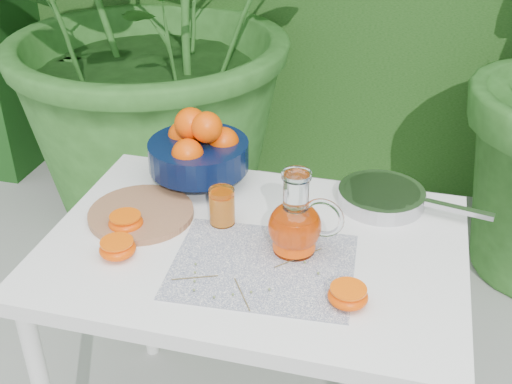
% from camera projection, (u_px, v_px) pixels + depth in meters
% --- Properties ---
extents(white_table, '(1.00, 0.70, 0.75)m').
position_uv_depth(white_table, '(254.00, 270.00, 1.58)').
color(white_table, white).
rests_on(white_table, ground).
extents(placemat, '(0.43, 0.34, 0.00)m').
position_uv_depth(placemat, '(263.00, 266.00, 1.46)').
color(placemat, '#0B1640').
rests_on(placemat, white_table).
extents(cutting_board, '(0.32, 0.32, 0.02)m').
position_uv_depth(cutting_board, '(141.00, 214.00, 1.64)').
color(cutting_board, '#996845').
rests_on(cutting_board, white_table).
extents(fruit_bowl, '(0.30, 0.30, 0.22)m').
position_uv_depth(fruit_bowl, '(199.00, 149.00, 1.75)').
color(fruit_bowl, black).
rests_on(fruit_bowl, white_table).
extents(juice_pitcher, '(0.18, 0.14, 0.21)m').
position_uv_depth(juice_pitcher, '(296.00, 224.00, 1.47)').
color(juice_pitcher, white).
rests_on(juice_pitcher, white_table).
extents(juice_tumbler, '(0.08, 0.08, 0.09)m').
position_uv_depth(juice_tumbler, '(222.00, 207.00, 1.59)').
color(juice_tumbler, white).
rests_on(juice_tumbler, white_table).
extents(saute_pan, '(0.41, 0.27, 0.04)m').
position_uv_depth(saute_pan, '(383.00, 196.00, 1.68)').
color(saute_pan, '#B5B5BA').
rests_on(saute_pan, white_table).
extents(orange_halves, '(0.66, 0.23, 0.04)m').
position_uv_depth(orange_halves, '(191.00, 253.00, 1.47)').
color(orange_halves, '#F93402').
rests_on(orange_halves, white_table).
extents(thyme_sprigs, '(0.31, 0.26, 0.01)m').
position_uv_depth(thyme_sprigs, '(248.00, 275.00, 1.42)').
color(thyme_sprigs, brown).
rests_on(thyme_sprigs, white_table).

